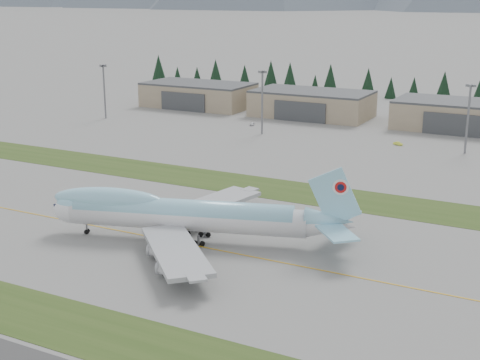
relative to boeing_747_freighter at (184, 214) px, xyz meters
The scene contains 11 objects.
ground 16.25m from the boeing_747_freighter, behind, with size 7000.00×7000.00×0.00m, color slate.
grass_strip_far 46.22m from the boeing_747_freighter, 109.25° to the left, with size 400.00×18.00×0.08m, color #2E4619.
taxiway_line_main 16.25m from the boeing_747_freighter, behind, with size 400.00×0.40×0.02m, color gold.
boeing_747_freighter is the anchor object (origin of this frame).
hangar_left 170.91m from the boeing_747_freighter, 119.87° to the left, with size 48.00×26.60×10.80m.
hangar_center 151.23m from the boeing_747_freighter, 101.49° to the left, with size 48.00×26.60×10.80m.
hangar_right 151.19m from the boeing_747_freighter, 78.60° to the left, with size 48.00×26.60×10.80m.
floodlight_masts 108.46m from the boeing_747_freighter, 91.13° to the left, with size 191.34×10.07×24.57m.
service_vehicle_a 127.23m from the boeing_747_freighter, 110.03° to the left, with size 1.48×3.67×1.25m, color silver.
service_vehicle_b 111.80m from the boeing_747_freighter, 81.66° to the left, with size 1.19×3.38×1.12m, color #D9E93A.
conifer_belt 210.72m from the boeing_747_freighter, 92.91° to the left, with size 280.97×15.74×16.99m.
Camera 1 is at (85.75, -108.95, 49.61)m, focal length 50.00 mm.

